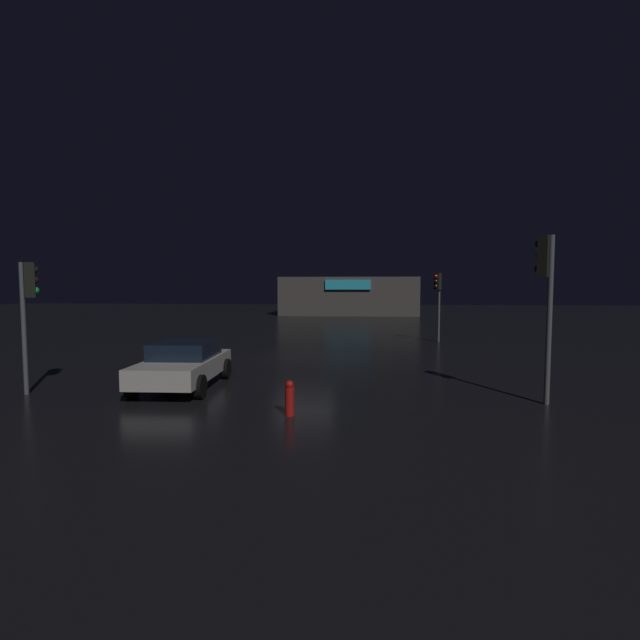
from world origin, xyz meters
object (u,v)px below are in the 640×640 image
traffic_signal_opposite (438,291)px  fire_hydrant (290,398)px  store_building (349,296)px  traffic_signal_cross_left (28,297)px  car_near (184,363)px  traffic_signal_main (546,282)px

traffic_signal_opposite → fire_hydrant: bearing=-110.5°
store_building → traffic_signal_cross_left: size_ratio=3.94×
store_building → car_near: bearing=-95.6°
traffic_signal_main → traffic_signal_cross_left: traffic_signal_main is taller
store_building → traffic_signal_main: size_ratio=3.37×
traffic_signal_main → fire_hydrant: (-6.25, -1.72, -2.69)m
traffic_signal_main → traffic_signal_opposite: traffic_signal_main is taller
store_building → car_near: 37.92m
traffic_signal_main → fire_hydrant: size_ratio=5.16×
traffic_signal_opposite → car_near: 15.52m
traffic_signal_cross_left → car_near: (3.91, 1.25, -1.98)m
car_near → traffic_signal_cross_left: bearing=-162.3°
car_near → store_building: bearing=84.4°
car_near → fire_hydrant: bearing=-37.4°
store_building → fire_hydrant: (-0.05, -40.49, -1.60)m
traffic_signal_main → fire_hydrant: bearing=-164.7°
traffic_signal_main → traffic_signal_opposite: (-0.62, 13.34, -0.32)m
traffic_signal_cross_left → fire_hydrant: 8.03m
traffic_signal_cross_left → traffic_signal_main: bearing=0.8°
traffic_signal_cross_left → car_near: size_ratio=0.86×
traffic_signal_main → traffic_signal_cross_left: size_ratio=1.17×
store_building → traffic_signal_opposite: size_ratio=3.87×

